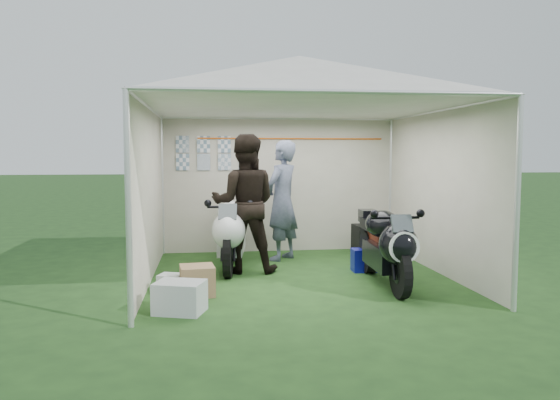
% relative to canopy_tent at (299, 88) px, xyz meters
% --- Properties ---
extents(ground, '(80.00, 80.00, 0.00)m').
position_rel_canopy_tent_xyz_m(ground, '(0.00, -0.03, -2.58)').
color(ground, '#1D3B17').
rests_on(ground, ground).
extents(canopy_tent, '(5.66, 5.66, 3.00)m').
position_rel_canopy_tent_xyz_m(canopy_tent, '(0.00, 0.00, 0.00)').
color(canopy_tent, silver).
rests_on(canopy_tent, ground).
extents(motorcycle_white, '(0.62, 2.06, 1.01)m').
position_rel_canopy_tent_xyz_m(motorcycle_white, '(-0.90, 0.58, -2.01)').
color(motorcycle_white, black).
rests_on(motorcycle_white, ground).
extents(motorcycle_black, '(0.49, 2.01, 0.99)m').
position_rel_canopy_tent_xyz_m(motorcycle_black, '(1.00, -0.78, -2.02)').
color(motorcycle_black, black).
rests_on(motorcycle_black, ground).
extents(paddock_stand, '(0.44, 0.28, 0.32)m').
position_rel_canopy_tent_xyz_m(paddock_stand, '(1.03, 0.14, -2.41)').
color(paddock_stand, '#161BCE').
rests_on(paddock_stand, ground).
extents(person_dark_jacket, '(1.05, 0.86, 1.97)m').
position_rel_canopy_tent_xyz_m(person_dark_jacket, '(-0.72, 0.35, -1.59)').
color(person_dark_jacket, black).
rests_on(person_dark_jacket, ground).
extents(person_blue_jacket, '(0.80, 0.82, 1.90)m').
position_rel_canopy_tent_xyz_m(person_blue_jacket, '(-0.07, 1.15, -1.62)').
color(person_blue_jacket, slate).
rests_on(person_blue_jacket, ground).
extents(equipment_box, '(0.54, 0.44, 0.51)m').
position_rel_canopy_tent_xyz_m(equipment_box, '(1.43, 1.33, -2.32)').
color(equipment_box, black).
rests_on(equipment_box, ground).
extents(crate_0, '(0.60, 0.52, 0.33)m').
position_rel_canopy_tent_xyz_m(crate_0, '(-1.55, -1.60, -2.41)').
color(crate_0, '#B3B7BC').
rests_on(crate_0, ground).
extents(crate_1, '(0.44, 0.44, 0.35)m').
position_rel_canopy_tent_xyz_m(crate_1, '(-1.38, -0.90, -2.40)').
color(crate_1, olive).
rests_on(crate_1, ground).
extents(crate_2, '(0.35, 0.32, 0.21)m').
position_rel_canopy_tent_xyz_m(crate_2, '(-1.70, -0.67, -2.47)').
color(crate_2, silver).
rests_on(crate_2, ground).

